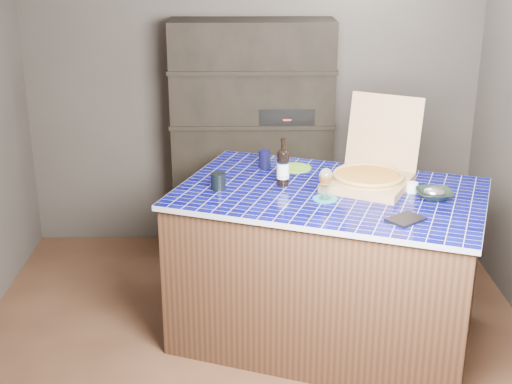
{
  "coord_description": "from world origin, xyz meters",
  "views": [
    {
      "loc": [
        -0.04,
        -3.7,
        2.4
      ],
      "look_at": [
        0.01,
        0.0,
        1.04
      ],
      "focal_mm": 50.0,
      "sensor_mm": 36.0,
      "label": 1
    }
  ],
  "objects_px": {
    "wine_glass": "(326,178)",
    "pizza_box": "(370,174)",
    "dvd_case": "(406,219)",
    "bowl": "(434,194)",
    "mead_bottle": "(283,167)",
    "kitchen_island": "(328,265)"
  },
  "relations": [
    {
      "from": "mead_bottle",
      "to": "bowl",
      "type": "height_order",
      "value": "mead_bottle"
    },
    {
      "from": "pizza_box",
      "to": "mead_bottle",
      "type": "height_order",
      "value": "pizza_box"
    },
    {
      "from": "bowl",
      "to": "wine_glass",
      "type": "bearing_deg",
      "value": -179.79
    },
    {
      "from": "dvd_case",
      "to": "wine_glass",
      "type": "bearing_deg",
      "value": -167.7
    },
    {
      "from": "wine_glass",
      "to": "pizza_box",
      "type": "bearing_deg",
      "value": 38.62
    },
    {
      "from": "pizza_box",
      "to": "mead_bottle",
      "type": "bearing_deg",
      "value": -153.72
    },
    {
      "from": "mead_bottle",
      "to": "dvd_case",
      "type": "xyz_separation_m",
      "value": [
        0.62,
        -0.56,
        -0.11
      ]
    },
    {
      "from": "pizza_box",
      "to": "bowl",
      "type": "bearing_deg",
      "value": -7.08
    },
    {
      "from": "dvd_case",
      "to": "bowl",
      "type": "bearing_deg",
      "value": 106.59
    },
    {
      "from": "kitchen_island",
      "to": "wine_glass",
      "type": "xyz_separation_m",
      "value": [
        -0.04,
        -0.13,
        0.61
      ]
    },
    {
      "from": "pizza_box",
      "to": "dvd_case",
      "type": "distance_m",
      "value": 0.57
    },
    {
      "from": "pizza_box",
      "to": "dvd_case",
      "type": "relative_size",
      "value": 3.7
    },
    {
      "from": "mead_bottle",
      "to": "dvd_case",
      "type": "bearing_deg",
      "value": -42.19
    },
    {
      "from": "mead_bottle",
      "to": "dvd_case",
      "type": "height_order",
      "value": "mead_bottle"
    },
    {
      "from": "bowl",
      "to": "pizza_box",
      "type": "bearing_deg",
      "value": 145.54
    },
    {
      "from": "pizza_box",
      "to": "wine_glass",
      "type": "xyz_separation_m",
      "value": [
        -0.29,
        -0.23,
        0.06
      ]
    },
    {
      "from": "kitchen_island",
      "to": "bowl",
      "type": "relative_size",
      "value": 9.91
    },
    {
      "from": "pizza_box",
      "to": "wine_glass",
      "type": "height_order",
      "value": "pizza_box"
    },
    {
      "from": "pizza_box",
      "to": "mead_bottle",
      "type": "distance_m",
      "value": 0.52
    },
    {
      "from": "wine_glass",
      "to": "kitchen_island",
      "type": "bearing_deg",
      "value": 71.23
    },
    {
      "from": "pizza_box",
      "to": "dvd_case",
      "type": "height_order",
      "value": "pizza_box"
    },
    {
      "from": "kitchen_island",
      "to": "dvd_case",
      "type": "distance_m",
      "value": 0.75
    }
  ]
}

